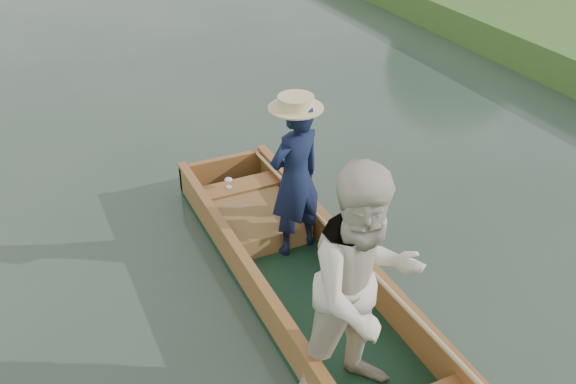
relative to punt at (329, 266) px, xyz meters
name	(u,v)px	position (x,y,z in m)	size (l,w,h in m)	color
ground	(315,308)	(0.06, 0.34, -0.76)	(120.00, 120.00, 0.00)	#283D30
punt	(329,266)	(0.00, 0.00, 0.00)	(1.24, 5.00, 2.11)	#13321E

